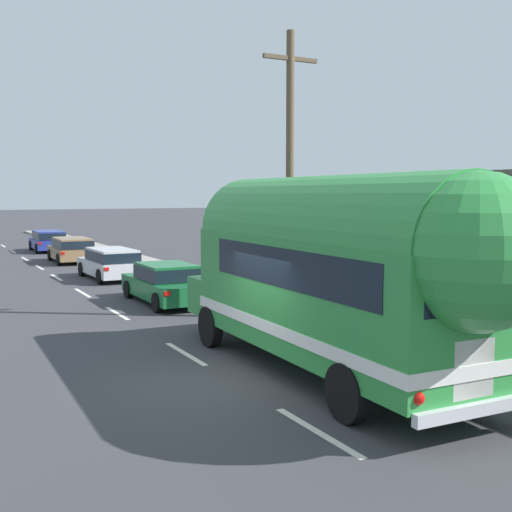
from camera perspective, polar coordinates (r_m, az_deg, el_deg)
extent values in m
plane|color=#38383D|center=(13.15, -2.18, -11.05)|extent=(300.00, 300.00, 0.00)
cube|color=silver|center=(10.57, 5.47, -15.26)|extent=(0.14, 2.40, 0.01)
cube|color=silver|center=(15.36, -6.29, -8.62)|extent=(0.14, 2.40, 0.01)
cube|color=silver|center=(20.75, -12.24, -4.99)|extent=(0.14, 2.40, 0.01)
cube|color=silver|center=(25.30, -15.17, -3.17)|extent=(0.14, 2.40, 0.01)
cube|color=silver|center=(30.26, -17.31, -1.83)|extent=(0.14, 2.40, 0.01)
cube|color=silver|center=(34.69, -18.70, -0.96)|extent=(0.14, 2.40, 0.01)
cube|color=silver|center=(39.56, -19.86, -0.23)|extent=(0.14, 2.40, 0.01)
cube|color=silver|center=(44.71, -20.81, 0.37)|extent=(0.14, 2.40, 0.01)
cube|color=silver|center=(49.89, -21.56, 0.84)|extent=(0.14, 2.40, 0.01)
cube|color=silver|center=(25.41, -6.18, -2.98)|extent=(0.12, 80.00, 0.01)
cube|color=gray|center=(24.09, -1.68, -3.24)|extent=(2.47, 90.00, 0.15)
cylinder|color=brown|center=(19.25, 3.03, 7.01)|extent=(0.24, 0.24, 8.50)
cube|color=brown|center=(19.64, 3.08, 17.13)|extent=(1.80, 0.12, 0.12)
cube|color=#2D8C3D|center=(13.12, 6.58, -3.27)|extent=(2.71, 7.96, 2.30)
cylinder|color=#2D8C3D|center=(12.99, 6.64, 1.74)|extent=(2.66, 7.86, 2.45)
sphere|color=#2D8C3D|center=(9.96, 18.95, 0.33)|extent=(2.40, 2.40, 2.40)
cube|color=#2D8C3D|center=(17.22, -1.82, -3.41)|extent=(2.29, 1.36, 0.95)
cube|color=silver|center=(13.23, 6.55, -6.06)|extent=(2.75, 8.00, 0.24)
cube|color=black|center=(12.79, 7.34, -0.80)|extent=(2.69, 6.16, 0.76)
cube|color=black|center=(10.01, 18.90, -2.52)|extent=(2.00, 0.13, 0.84)
cube|color=silver|center=(10.25, 18.72, -9.47)|extent=(0.80, 0.08, 0.90)
cube|color=silver|center=(10.36, 18.98, -12.78)|extent=(2.34, 0.20, 0.20)
sphere|color=red|center=(9.63, 14.19, -12.17)|extent=(0.20, 0.20, 0.20)
cube|color=black|center=(16.52, -0.96, 0.84)|extent=(2.14, 0.16, 0.96)
cube|color=silver|center=(17.86, -2.74, -3.49)|extent=(0.90, 0.12, 0.56)
cylinder|color=black|center=(15.91, -4.08, -6.27)|extent=(0.29, 1.01, 1.00)
cylinder|color=black|center=(16.92, 3.30, -5.55)|extent=(0.29, 1.01, 1.00)
cylinder|color=black|center=(10.86, 8.11, -11.94)|extent=(0.29, 1.01, 1.00)
cylinder|color=black|center=(12.29, 17.28, -10.06)|extent=(0.29, 1.01, 1.00)
cube|color=#196633|center=(22.36, -8.02, -2.83)|extent=(1.83, 4.64, 0.60)
cube|color=#196633|center=(22.17, -7.93, -1.40)|extent=(1.62, 2.29, 0.55)
cube|color=black|center=(22.17, -7.93, -1.47)|extent=(1.68, 2.33, 0.43)
cube|color=red|center=(19.91, -7.90, -3.33)|extent=(0.20, 0.04, 0.14)
cube|color=red|center=(20.48, -3.77, -3.04)|extent=(0.20, 0.04, 0.14)
cylinder|color=black|center=(23.65, -11.30, -2.91)|extent=(0.20, 0.64, 0.64)
cylinder|color=black|center=(24.18, -7.37, -2.67)|extent=(0.20, 0.64, 0.64)
cylinder|color=black|center=(20.61, -8.76, -4.11)|extent=(0.20, 0.64, 0.64)
cylinder|color=black|center=(21.21, -4.34, -3.79)|extent=(0.20, 0.64, 0.64)
cube|color=silver|center=(29.16, -12.91, -0.97)|extent=(1.85, 4.48, 0.60)
cube|color=silver|center=(28.65, -12.67, 0.08)|extent=(1.63, 3.02, 0.55)
cube|color=black|center=(28.65, -12.66, 0.02)|extent=(1.69, 3.06, 0.43)
cube|color=red|center=(26.80, -13.15, -1.15)|extent=(0.20, 0.04, 0.14)
cube|color=red|center=(27.25, -10.06, -0.98)|extent=(0.20, 0.04, 0.14)
cylinder|color=black|center=(30.43, -15.22, -1.13)|extent=(0.21, 0.64, 0.64)
cylinder|color=black|center=(30.87, -12.18, -0.97)|extent=(0.21, 0.64, 0.64)
cylinder|color=black|center=(27.50, -13.70, -1.79)|extent=(0.21, 0.64, 0.64)
cylinder|color=black|center=(27.99, -10.37, -1.60)|extent=(0.21, 0.64, 0.64)
cube|color=olive|center=(36.78, -16.13, 0.28)|extent=(1.95, 4.28, 0.60)
cube|color=olive|center=(36.27, -16.01, 1.12)|extent=(1.73, 3.02, 0.55)
cube|color=black|center=(36.27, -16.01, 1.07)|extent=(1.79, 3.06, 0.43)
cube|color=red|center=(34.53, -16.80, 0.23)|extent=(0.20, 0.04, 0.14)
cube|color=red|center=(34.84, -14.17, 0.35)|extent=(0.20, 0.04, 0.14)
cylinder|color=black|center=(38.04, -17.84, 0.10)|extent=(0.21, 0.64, 0.64)
cylinder|color=black|center=(38.35, -15.20, 0.21)|extent=(0.21, 0.64, 0.64)
cylinder|color=black|center=(35.25, -17.12, -0.30)|extent=(0.21, 0.64, 0.64)
cylinder|color=black|center=(35.59, -14.28, -0.17)|extent=(0.21, 0.64, 0.64)
cube|color=navy|center=(44.24, -18.03, 1.08)|extent=(1.95, 4.48, 0.60)
cube|color=navy|center=(43.73, -17.96, 1.79)|extent=(1.72, 3.23, 0.55)
cube|color=black|center=(43.73, -17.96, 1.75)|extent=(1.78, 3.27, 0.43)
cube|color=red|center=(41.92, -18.67, 1.07)|extent=(0.20, 0.05, 0.14)
cube|color=red|center=(42.15, -16.53, 1.16)|extent=(0.20, 0.05, 0.14)
cylinder|color=black|center=(45.63, -19.38, 0.91)|extent=(0.22, 0.65, 0.64)
cylinder|color=black|center=(45.87, -17.21, 1.00)|extent=(0.22, 0.65, 0.64)
cylinder|color=black|center=(42.64, -18.89, 0.62)|extent=(0.22, 0.65, 0.64)
cylinder|color=black|center=(42.89, -16.57, 0.72)|extent=(0.22, 0.65, 0.64)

